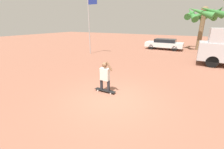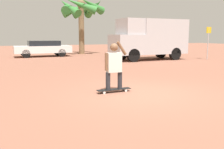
% 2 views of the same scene
% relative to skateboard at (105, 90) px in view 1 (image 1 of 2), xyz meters
% --- Properties ---
extents(ground_plane, '(80.00, 80.00, 0.00)m').
position_rel_skateboard_xyz_m(ground_plane, '(0.67, -0.49, -0.08)').
color(ground_plane, '#935B47').
extents(skateboard, '(1.09, 0.23, 0.10)m').
position_rel_skateboard_xyz_m(skateboard, '(0.00, 0.00, 0.00)').
color(skateboard, black).
rests_on(skateboard, ground_plane).
extents(person_skateboarder, '(0.72, 0.24, 1.48)m').
position_rel_skateboard_xyz_m(person_skateboarder, '(-0.00, 0.00, 0.81)').
color(person_skateboarder, '#28282D').
rests_on(person_skateboarder, skateboard).
extents(parked_car_white, '(4.53, 1.87, 1.31)m').
position_rel_skateboard_xyz_m(parked_car_white, '(0.12, 14.46, 0.64)').
color(parked_car_white, black).
rests_on(parked_car_white, ground_plane).
extents(palm_tree_near_van, '(4.35, 4.49, 5.26)m').
position_rel_skateboard_xyz_m(palm_tree_near_van, '(3.94, 16.06, 4.09)').
color(palm_tree_near_van, brown).
rests_on(palm_tree_near_van, ground_plane).
extents(flagpole, '(1.14, 0.12, 5.70)m').
position_rel_skateboard_xyz_m(flagpole, '(-6.45, 7.68, 3.20)').
color(flagpole, '#B7B7BC').
rests_on(flagpole, ground_plane).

